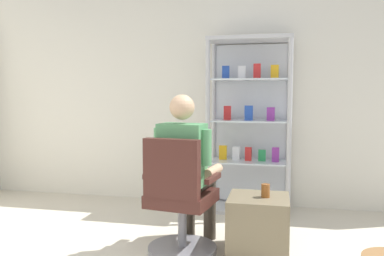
% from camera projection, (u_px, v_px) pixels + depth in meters
% --- Properties ---
extents(back_wall, '(6.00, 0.10, 2.70)m').
position_uv_depth(back_wall, '(217.00, 89.00, 4.70)').
color(back_wall, silver).
rests_on(back_wall, ground).
extents(display_cabinet_main, '(0.90, 0.45, 1.90)m').
position_uv_depth(display_cabinet_main, '(249.00, 124.00, 4.41)').
color(display_cabinet_main, '#B7B7BC').
rests_on(display_cabinet_main, ground).
extents(office_chair, '(0.60, 0.56, 0.96)m').
position_uv_depth(office_chair, '(180.00, 208.00, 3.15)').
color(office_chair, slate).
rests_on(office_chair, ground).
extents(seated_shopkeeper, '(0.53, 0.60, 1.29)m').
position_uv_depth(seated_shopkeeper, '(187.00, 165.00, 3.28)').
color(seated_shopkeeper, '#3F382D').
rests_on(seated_shopkeeper, ground).
extents(storage_crate, '(0.48, 0.48, 0.47)m').
position_uv_depth(storage_crate, '(258.00, 225.00, 3.23)').
color(storage_crate, '#72664C').
rests_on(storage_crate, ground).
extents(tea_glass, '(0.07, 0.07, 0.11)m').
position_uv_depth(tea_glass, '(265.00, 191.00, 3.19)').
color(tea_glass, brown).
rests_on(tea_glass, storage_crate).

